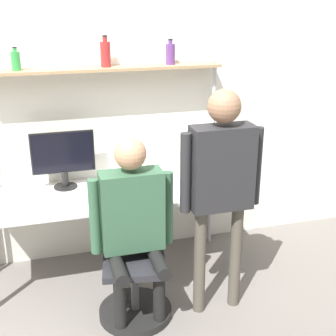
# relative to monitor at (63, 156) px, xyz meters

# --- Properties ---
(ground_plane) EXTENTS (12.00, 12.00, 0.00)m
(ground_plane) POSITION_rel_monitor_xyz_m (0.36, -0.62, -1.04)
(ground_plane) COLOR slate
(wall_back) EXTENTS (8.00, 0.06, 2.70)m
(wall_back) POSITION_rel_monitor_xyz_m (0.36, 0.19, 0.31)
(wall_back) COLOR silver
(wall_back) RESTS_ON ground_plane
(desk) EXTENTS (2.17, 0.75, 0.76)m
(desk) POSITION_rel_monitor_xyz_m (0.36, -0.22, -0.35)
(desk) COLOR white
(desk) RESTS_ON ground_plane
(shelf_unit) EXTENTS (2.06, 0.22, 1.77)m
(shelf_unit) POSITION_rel_monitor_xyz_m (0.36, 0.04, 0.47)
(shelf_unit) COLOR #997A56
(shelf_unit) RESTS_ON ground_plane
(monitor) EXTENTS (0.53, 0.20, 0.50)m
(monitor) POSITION_rel_monitor_xyz_m (0.00, 0.00, 0.00)
(monitor) COLOR black
(monitor) RESTS_ON desk
(laptop) EXTENTS (0.33, 0.21, 0.20)m
(laptop) POSITION_rel_monitor_xyz_m (0.43, -0.36, -0.23)
(laptop) COLOR silver
(laptop) RESTS_ON desk
(cell_phone) EXTENTS (0.07, 0.15, 0.01)m
(cell_phone) POSITION_rel_monitor_xyz_m (0.68, -0.39, -0.28)
(cell_phone) COLOR black
(cell_phone) RESTS_ON desk
(office_chair) EXTENTS (0.56, 0.56, 0.94)m
(office_chair) POSITION_rel_monitor_xyz_m (0.42, -0.86, -0.75)
(office_chair) COLOR black
(office_chair) RESTS_ON ground_plane
(person_seated) EXTENTS (0.61, 0.47, 1.42)m
(person_seated) POSITION_rel_monitor_xyz_m (0.41, -0.90, -0.20)
(person_seated) COLOR black
(person_seated) RESTS_ON ground_plane
(person_standing) EXTENTS (0.62, 0.24, 1.74)m
(person_standing) POSITION_rel_monitor_xyz_m (1.05, -0.97, 0.08)
(person_standing) COLOR #4C473D
(person_standing) RESTS_ON ground_plane
(bottle_purple) EXTENTS (0.08, 0.08, 0.21)m
(bottle_purple) POSITION_rel_monitor_xyz_m (0.96, 0.04, 0.82)
(bottle_purple) COLOR #593372
(bottle_purple) RESTS_ON shelf_unit
(bottle_red) EXTENTS (0.08, 0.08, 0.25)m
(bottle_red) POSITION_rel_monitor_xyz_m (0.41, 0.04, 0.84)
(bottle_red) COLOR maroon
(bottle_red) RESTS_ON shelf_unit
(bottle_green) EXTENTS (0.07, 0.07, 0.18)m
(bottle_green) POSITION_rel_monitor_xyz_m (-0.30, 0.04, 0.81)
(bottle_green) COLOR #2D8C3F
(bottle_green) RESTS_ON shelf_unit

